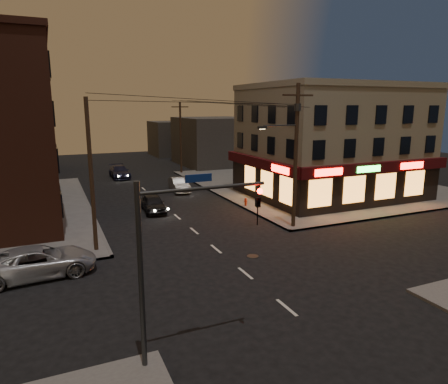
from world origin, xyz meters
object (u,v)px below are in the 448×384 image
sedan_near (153,203)px  sedan_far (119,172)px  suv_cross (39,262)px  sedan_mid (179,185)px  fire_hydrant (246,201)px

sedan_near → sedan_far: size_ratio=0.82×
suv_cross → sedan_far: size_ratio=1.11×
sedan_mid → fire_hydrant: size_ratio=6.48×
suv_cross → sedan_mid: suv_cross is taller
suv_cross → sedan_near: (8.57, 10.32, -0.07)m
suv_cross → fire_hydrant: 18.44m
fire_hydrant → sedan_far: bearing=111.4°
sedan_mid → fire_hydrant: (3.30, -8.66, -0.21)m
suv_cross → fire_hydrant: bearing=-66.6°
suv_cross → sedan_mid: 21.62m
sedan_near → fire_hydrant: sedan_near is taller
suv_cross → sedan_near: size_ratio=1.35×
suv_cross → sedan_mid: bearing=-41.4°
suv_cross → sedan_far: suv_cross is taller
sedan_mid → sedan_far: (-4.27, 10.66, 0.02)m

